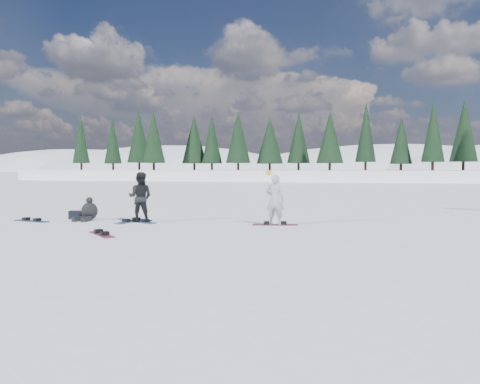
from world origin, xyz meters
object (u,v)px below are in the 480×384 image
seated_rider (89,211)px  snowboard_loose_c (32,221)px  snowboarder_woman (275,199)px  snowboard_loose_b (102,234)px  gear_bag (76,215)px  snowboarder_man (140,197)px  snowboard_loose_a (132,221)px

seated_rider → snowboard_loose_c: seated_rider is taller
snowboarder_woman → snowboard_loose_b: size_ratio=1.21×
snowboard_loose_b → gear_bag: bearing=174.4°
snowboarder_man → seated_rider: size_ratio=1.73×
seated_rider → snowboard_loose_a: size_ratio=0.67×
snowboarder_woman → seated_rider: 6.80m
snowboarder_man → snowboard_loose_c: 3.98m
snowboarder_man → gear_bag: bearing=-15.3°
snowboarder_man → snowboard_loose_a: 0.92m
snowboarder_woman → snowboarder_man: snowboarder_woman is taller
snowboarder_man → gear_bag: 2.91m
snowboarder_woman → seated_rider: snowboarder_woman is taller
snowboarder_man → snowboard_loose_b: bearing=88.3°
snowboard_loose_c → snowboard_loose_a: bearing=25.0°
snowboarder_man → seated_rider: bearing=-11.2°
gear_bag → snowboarder_woman: bearing=-1.1°
snowboarder_man → snowboard_loose_c: bearing=3.3°
gear_bag → snowboard_loose_c: bearing=-132.7°
snowboard_loose_b → snowboard_loose_a: same height
seated_rider → gear_bag: size_ratio=2.23×
snowboard_loose_c → snowboarder_woman: bearing=19.8°
snowboard_loose_a → snowboarder_woman: bearing=-74.8°
snowboarder_woman → snowboard_loose_c: snowboarder_woman is taller
snowboard_loose_a → snowboard_loose_b: bearing=-155.9°
seated_rider → gear_bag: (-0.70, 0.25, -0.17)m
snowboarder_woman → seated_rider: bearing=7.2°
snowboarder_man → snowboard_loose_c: snowboarder_man is taller
snowboarder_woman → snowboard_loose_b: 5.58m
seated_rider → snowboard_loose_c: (-1.73, -0.86, -0.31)m
snowboarder_woman → snowboard_loose_a: (-5.03, -0.25, -0.83)m
gear_bag → snowboard_loose_a: bearing=-9.1°
snowboarder_woman → snowboarder_man: 4.69m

